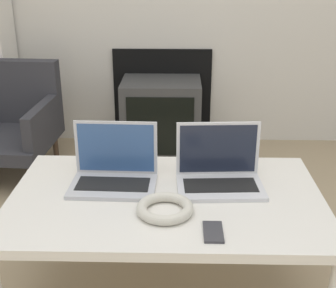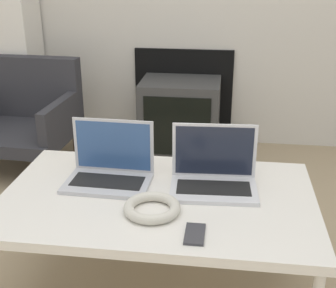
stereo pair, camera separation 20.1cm
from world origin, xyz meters
The scene contains 7 objects.
table centered at (0.00, 0.29, 0.42)m, with size 1.19×0.73×0.45m.
laptop_left centered at (-0.21, 0.39, 0.51)m, with size 0.34×0.23×0.24m.
laptop_right centered at (0.21, 0.39, 0.51)m, with size 0.34×0.24×0.24m.
headphones centered at (0.00, 0.16, 0.47)m, with size 0.20×0.20×0.04m.
phone centered at (0.16, 0.04, 0.46)m, with size 0.06×0.12×0.01m.
tv centered at (-0.08, 1.80, 0.26)m, with size 0.53×0.42×0.51m.
armchair centered at (-1.07, 1.49, 0.34)m, with size 0.70×0.66×0.68m.
Camera 2 is at (0.25, -1.26, 1.30)m, focal length 50.00 mm.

